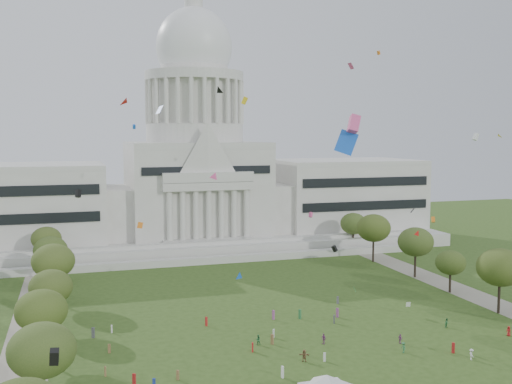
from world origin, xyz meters
TOP-DOWN VIEW (x-y plane):
  - ground at (0.00, 0.00)m, footprint 400.00×400.00m
  - capitol at (0.00, 113.59)m, footprint 160.00×64.50m
  - path_left at (-48.00, 30.00)m, footprint 8.00×160.00m
  - path_right at (48.00, 30.00)m, footprint 8.00×160.00m
  - row_tree_l_1 at (-44.07, -2.96)m, footprint 8.86×8.86m
  - row_tree_l_2 at (-45.04, 17.30)m, footprint 8.42×8.42m
  - row_tree_r_2 at (44.17, 17.44)m, footprint 9.55×9.55m
  - row_tree_l_3 at (-44.09, 33.92)m, footprint 8.12×8.12m
  - row_tree_r_3 at (44.40, 34.48)m, footprint 7.01×7.01m
  - row_tree_l_4 at (-44.08, 52.42)m, footprint 9.29×9.29m
  - row_tree_r_4 at (44.76, 50.04)m, footprint 9.19×9.19m
  - row_tree_l_5 at (-45.22, 71.01)m, footprint 8.33×8.33m
  - row_tree_r_5 at (43.49, 70.19)m, footprint 9.82×9.82m
  - row_tree_l_6 at (-46.87, 89.14)m, footprint 8.19×8.19m
  - row_tree_r_6 at (45.96, 88.13)m, footprint 8.42×8.42m
  - event_tent at (-7.57, -11.82)m, footprint 8.77×8.77m
  - person_0 at (36.34, 5.09)m, footprint 0.88×1.05m
  - person_2 at (28.38, 12.60)m, footprint 1.03×0.89m
  - person_3 at (13.32, 3.35)m, footprint 0.64×1.21m
  - person_4 at (2.11, 11.33)m, footprint 0.96×1.25m
  - person_5 at (-4.24, 4.64)m, footprint 2.01×1.42m
  - person_8 at (-9.11, 14.36)m, footprint 0.94×0.63m
  - person_9 at (22.31, -2.85)m, footprint 0.91×1.33m
  - person_10 at (15.16, 7.46)m, footprint 0.78×1.11m
  - distant_crowd at (-11.88, 14.98)m, footprint 63.82×39.98m
  - kite_swarm at (-1.20, 3.04)m, footprint 90.07×108.51m

SIDE VIEW (x-z plane):
  - ground at x=0.00m, z-range 0.00..0.00m
  - path_left at x=-48.00m, z-range 0.00..0.04m
  - path_right at x=48.00m, z-range 0.00..0.04m
  - person_10 at x=15.16m, z-range 0.00..1.72m
  - distant_crowd at x=-11.88m, z-range -0.10..1.85m
  - person_2 at x=28.38m, z-range 0.00..1.81m
  - person_0 at x=36.34m, z-range 0.00..1.85m
  - person_8 at x=-9.11m, z-range 0.00..1.85m
  - person_3 at x=13.32m, z-range 0.00..1.86m
  - person_9 at x=22.31m, z-range 0.00..1.87m
  - person_4 at x=2.11m, z-range 0.00..1.90m
  - person_5 at x=-4.24m, z-range 0.00..2.01m
  - event_tent at x=-7.57m, z-range 1.32..6.12m
  - row_tree_r_3 at x=44.40m, z-range 2.09..12.07m
  - row_tree_l_3 at x=-44.09m, z-range 2.43..13.98m
  - row_tree_l_6 at x=-46.87m, z-range 2.45..14.09m
  - row_tree_l_5 at x=-45.22m, z-range 2.49..14.34m
  - row_tree_r_6 at x=45.96m, z-range 2.52..14.49m
  - row_tree_l_2 at x=-45.04m, z-range 2.52..14.49m
  - row_tree_l_1 at x=-44.07m, z-range 2.65..15.25m
  - row_tree_r_4 at x=44.76m, z-range 2.76..15.82m
  - row_tree_l_4 at x=-44.08m, z-range 2.79..16.00m
  - row_tree_r_2 at x=44.17m, z-range 2.87..16.45m
  - row_tree_r_5 at x=43.49m, z-range 2.95..16.91m
  - capitol at x=0.00m, z-range -23.35..67.95m
  - kite_swarm at x=-1.20m, z-range -4.25..57.59m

